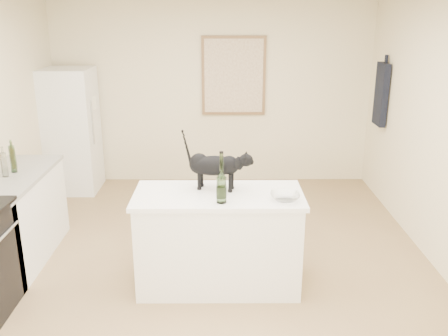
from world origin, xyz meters
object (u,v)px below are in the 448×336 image
(wine_bottle, at_px, (221,180))
(fridge, at_px, (71,131))
(black_cat, at_px, (215,168))
(glass_bowl, at_px, (285,197))

(wine_bottle, bearing_deg, fridge, 126.94)
(black_cat, bearing_deg, fridge, 142.92)
(black_cat, xyz_separation_m, glass_bowl, (0.60, -0.27, -0.17))
(fridge, distance_m, black_cat, 3.17)
(black_cat, distance_m, glass_bowl, 0.68)
(wine_bottle, height_order, glass_bowl, wine_bottle)
(fridge, height_order, glass_bowl, fridge)
(fridge, height_order, black_cat, fridge)
(fridge, relative_size, wine_bottle, 4.31)
(black_cat, relative_size, wine_bottle, 1.44)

